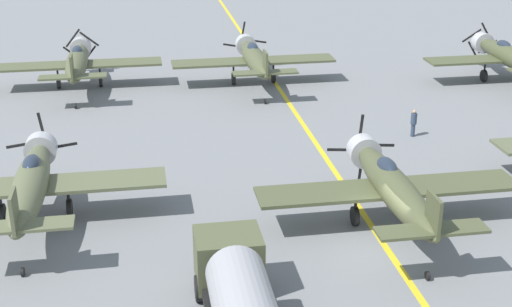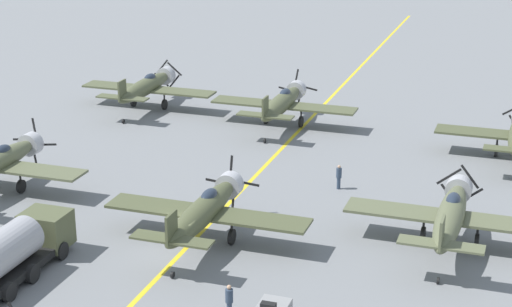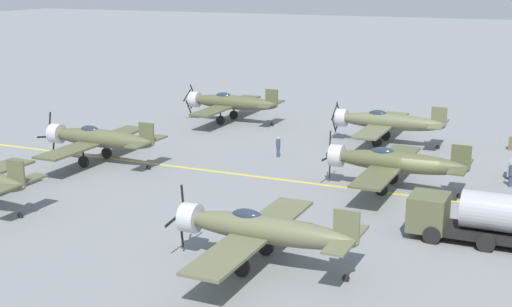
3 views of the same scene
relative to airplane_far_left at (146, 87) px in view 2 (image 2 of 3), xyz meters
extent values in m
plane|color=slate|center=(14.33, -25.91, -2.01)|extent=(400.00, 400.00, 0.00)
cube|color=yellow|center=(14.33, -25.91, -2.01)|extent=(0.30, 160.00, 0.01)
ellipsoid|color=#525739|center=(0.00, -0.41, 0.04)|extent=(1.50, 9.50, 1.42)
cylinder|color=#B7B7BC|center=(0.00, 4.04, 0.04)|extent=(1.57, 0.90, 1.58)
ellipsoid|color=#232D3D|center=(0.00, 0.73, 0.60)|extent=(0.80, 1.70, 0.76)
cube|color=#525739|center=(0.00, 0.35, -0.30)|extent=(12.00, 2.10, 0.16)
cube|color=#525739|center=(0.00, -4.50, 0.19)|extent=(4.40, 1.10, 0.12)
cube|color=#525739|center=(0.00, -4.50, 0.84)|extent=(0.14, 1.30, 1.60)
sphere|color=black|center=(0.00, 4.54, 0.04)|extent=(0.56, 0.56, 0.56)
cube|color=black|center=(-0.56, 4.54, 0.71)|extent=(1.22, 0.06, 1.44)
cube|color=black|center=(-0.67, 4.54, -0.52)|extent=(1.44, 0.06, 1.22)
cube|color=black|center=(0.56, 4.54, -0.64)|extent=(1.22, 0.06, 1.44)
cube|color=black|center=(0.67, 4.54, 0.60)|extent=(1.44, 0.06, 1.22)
cylinder|color=black|center=(-1.50, 0.35, -0.93)|extent=(0.14, 0.14, 1.26)
cylinder|color=black|center=(-1.50, 0.35, -1.56)|extent=(0.22, 0.90, 0.90)
cylinder|color=black|center=(1.50, 0.35, -0.93)|extent=(0.14, 0.14, 1.26)
cylinder|color=black|center=(1.50, 0.35, -1.56)|extent=(0.22, 0.90, 0.90)
cylinder|color=black|center=(0.00, -4.56, -1.83)|extent=(0.12, 0.36, 0.36)
cylinder|color=black|center=(29.83, -3.17, -0.93)|extent=(0.14, 0.14, 1.26)
cylinder|color=black|center=(29.83, -3.17, -1.56)|extent=(0.22, 0.90, 0.90)
ellipsoid|color=#5D6244|center=(28.36, -20.54, 0.04)|extent=(1.50, 9.50, 1.42)
cylinder|color=#B7B7BC|center=(28.36, -16.09, 0.04)|extent=(1.57, 0.90, 1.58)
ellipsoid|color=#232D3D|center=(28.36, -19.40, 0.60)|extent=(0.80, 1.70, 0.76)
cube|color=#5D6244|center=(28.36, -19.78, -0.30)|extent=(12.00, 2.10, 0.16)
cube|color=#5D6244|center=(28.36, -24.63, 0.19)|extent=(4.40, 1.10, 0.12)
cube|color=#5D6244|center=(28.36, -24.63, 0.84)|extent=(0.14, 1.30, 1.60)
sphere|color=black|center=(28.36, -15.59, 0.04)|extent=(0.56, 0.56, 0.56)
cube|color=black|center=(27.68, -15.59, 0.59)|extent=(1.45, 0.06, 1.20)
cube|color=black|center=(27.81, -15.59, -0.64)|extent=(1.20, 0.06, 1.45)
cube|color=black|center=(29.04, -15.59, -0.51)|extent=(1.45, 0.06, 1.20)
cube|color=black|center=(28.91, -15.59, 0.72)|extent=(1.20, 0.06, 1.45)
cylinder|color=black|center=(26.86, -19.78, -0.93)|extent=(0.14, 0.14, 1.26)
cylinder|color=black|center=(26.86, -19.78, -1.56)|extent=(0.22, 0.90, 0.90)
cylinder|color=black|center=(29.86, -19.78, -0.93)|extent=(0.14, 0.14, 1.26)
cylinder|color=black|center=(29.86, -19.78, -1.56)|extent=(0.22, 0.90, 0.90)
cylinder|color=black|center=(28.36, -24.69, -1.83)|extent=(0.12, 0.36, 0.36)
ellipsoid|color=#4E5334|center=(15.09, -24.36, 0.04)|extent=(1.50, 9.50, 1.42)
cylinder|color=#B7B7BC|center=(15.09, -19.91, 0.04)|extent=(1.58, 0.90, 1.58)
ellipsoid|color=#232D3D|center=(15.09, -23.22, 0.60)|extent=(0.80, 1.70, 0.76)
cube|color=#4E5334|center=(15.09, -23.60, -0.30)|extent=(12.00, 2.10, 0.16)
cube|color=#4E5334|center=(15.09, -28.45, 0.19)|extent=(4.40, 1.10, 0.12)
cube|color=#4E5334|center=(15.09, -28.45, 0.84)|extent=(0.14, 1.30, 1.60)
sphere|color=black|center=(15.09, -19.41, 0.04)|extent=(0.56, 0.56, 0.56)
cube|color=black|center=(15.16, -19.41, -0.83)|extent=(0.28, 0.06, 1.76)
cube|color=black|center=(15.97, -19.41, 0.11)|extent=(1.76, 0.06, 0.28)
cube|color=black|center=(15.02, -19.41, 0.91)|extent=(0.28, 0.06, 1.76)
cube|color=black|center=(14.22, -19.41, -0.03)|extent=(1.76, 0.06, 0.28)
cylinder|color=black|center=(13.59, -23.60, -0.93)|extent=(0.14, 0.14, 1.26)
cylinder|color=black|center=(13.59, -23.60, -1.56)|extent=(0.22, 0.90, 0.90)
cylinder|color=black|center=(16.59, -23.60, -0.93)|extent=(0.14, 0.14, 1.26)
cylinder|color=black|center=(16.59, -23.60, -1.56)|extent=(0.22, 0.90, 0.90)
cylinder|color=black|center=(15.09, -28.51, -1.83)|extent=(0.12, 0.36, 0.36)
cylinder|color=#B7B7BC|center=(-0.73, -16.95, 0.04)|extent=(1.57, 0.90, 1.58)
ellipsoid|color=#232D3D|center=(-0.73, -20.26, 0.60)|extent=(0.80, 1.70, 0.76)
cube|color=#5C6243|center=(-0.73, -20.64, -0.30)|extent=(12.00, 2.10, 0.16)
sphere|color=black|center=(-0.73, -16.45, 0.04)|extent=(0.56, 0.56, 0.56)
cube|color=black|center=(-0.84, -16.45, -0.83)|extent=(0.35, 0.06, 1.75)
cube|color=black|center=(0.13, -16.45, -0.07)|extent=(1.75, 0.06, 0.35)
cube|color=black|center=(-0.63, -16.45, 0.91)|extent=(0.35, 0.06, 1.75)
cube|color=black|center=(-1.60, -16.45, 0.14)|extent=(1.75, 0.06, 0.35)
cylinder|color=black|center=(0.77, -20.64, -0.93)|extent=(0.14, 0.14, 1.26)
cylinder|color=black|center=(0.77, -20.64, -1.56)|extent=(0.22, 0.90, 0.90)
ellipsoid|color=#525738|center=(12.70, -1.54, 0.04)|extent=(1.50, 9.50, 1.42)
cylinder|color=#B7B7BC|center=(12.70, 2.91, 0.04)|extent=(1.58, 0.90, 1.58)
ellipsoid|color=#232D3D|center=(12.70, -0.40, 0.60)|extent=(0.80, 1.70, 0.76)
cube|color=#525738|center=(12.70, -0.78, -0.30)|extent=(12.00, 2.10, 0.16)
cube|color=#525738|center=(12.70, -5.63, 0.19)|extent=(4.40, 1.10, 0.12)
cube|color=#525738|center=(12.70, -5.63, 0.84)|extent=(0.14, 1.30, 1.60)
sphere|color=black|center=(12.70, 3.41, 0.04)|extent=(0.56, 0.56, 0.56)
cube|color=black|center=(11.84, 3.41, -0.12)|extent=(1.75, 0.06, 0.45)
cube|color=black|center=(12.86, 3.41, -0.82)|extent=(0.45, 0.06, 1.75)
cube|color=black|center=(13.56, 3.41, 0.19)|extent=(1.75, 0.06, 0.45)
cube|color=black|center=(12.55, 3.41, 0.90)|extent=(0.45, 0.06, 1.75)
cylinder|color=black|center=(11.20, -0.78, -0.93)|extent=(0.14, 0.14, 1.26)
cylinder|color=black|center=(11.20, -0.78, -1.56)|extent=(0.22, 0.90, 0.90)
cylinder|color=black|center=(14.20, -0.78, -0.93)|extent=(0.14, 0.14, 1.26)
cylinder|color=black|center=(14.20, -0.78, -1.56)|extent=(0.22, 0.90, 0.90)
cylinder|color=black|center=(12.70, -5.69, -1.83)|extent=(0.12, 0.36, 0.36)
cube|color=black|center=(7.25, -30.88, -1.39)|extent=(2.25, 8.00, 0.40)
cube|color=#515638|center=(7.25, -27.92, -0.59)|extent=(2.50, 2.08, 2.00)
cylinder|color=#9E9EA3|center=(7.25, -32.20, -0.09)|extent=(2.10, 4.96, 2.10)
cylinder|color=black|center=(6.06, -28.40, -1.51)|extent=(0.30, 1.00, 1.00)
cylinder|color=black|center=(8.44, -28.40, -1.51)|extent=(0.30, 1.00, 1.00)
cylinder|color=black|center=(8.44, -31.28, -1.51)|extent=(0.30, 1.00, 1.00)
cylinder|color=black|center=(8.44, -33.36, -1.51)|extent=(0.30, 1.00, 1.00)
cube|color=black|center=(21.66, -32.52, -0.44)|extent=(0.70, 0.36, 0.44)
cylinder|color=#334256|center=(19.33, -31.36, -0.85)|extent=(0.38, 0.38, 0.69)
sphere|color=tan|center=(19.33, -31.36, -0.39)|extent=(0.22, 0.22, 0.22)
cylinder|color=#334256|center=(20.35, -13.27, -1.61)|extent=(0.25, 0.25, 0.80)
cylinder|color=#334256|center=(20.35, -13.27, -0.89)|extent=(0.36, 0.36, 0.66)
sphere|color=tan|center=(20.35, -13.27, -0.45)|extent=(0.22, 0.22, 0.22)
camera|label=1|loc=(4.39, -51.23, 13.32)|focal=50.00mm
camera|label=2|loc=(32.12, -65.17, 18.86)|focal=60.00mm
camera|label=3|loc=(-31.80, -34.71, 12.57)|focal=50.00mm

